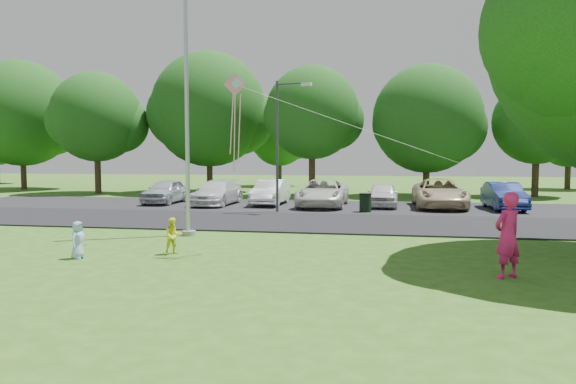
% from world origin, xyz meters
% --- Properties ---
extents(ground, '(120.00, 120.00, 0.00)m').
position_xyz_m(ground, '(0.00, 0.00, 0.00)').
color(ground, '#2E5E18').
rests_on(ground, ground).
extents(park_road, '(60.00, 6.00, 0.06)m').
position_xyz_m(park_road, '(0.00, 9.00, 0.03)').
color(park_road, black).
rests_on(park_road, ground).
extents(parking_strip, '(42.00, 7.00, 0.06)m').
position_xyz_m(parking_strip, '(0.00, 15.50, 0.03)').
color(parking_strip, black).
rests_on(parking_strip, ground).
extents(flagpole, '(0.50, 0.50, 10.00)m').
position_xyz_m(flagpole, '(-3.50, 5.00, 4.17)').
color(flagpole, '#B7BABF').
rests_on(flagpole, ground).
extents(street_lamp, '(1.74, 0.49, 6.22)m').
position_xyz_m(street_lamp, '(-1.63, 12.31, 3.74)').
color(street_lamp, '#3F3F44').
rests_on(street_lamp, ground).
extents(trash_can, '(0.59, 0.59, 0.94)m').
position_xyz_m(trash_can, '(2.26, 13.00, 0.47)').
color(trash_can, black).
rests_on(trash_can, ground).
extents(tree_row, '(64.35, 11.94, 10.88)m').
position_xyz_m(tree_row, '(1.59, 24.23, 5.71)').
color(tree_row, '#332316').
rests_on(tree_row, ground).
extents(horizon_trees, '(77.46, 7.20, 7.02)m').
position_xyz_m(horizon_trees, '(4.06, 33.88, 4.30)').
color(horizon_trees, '#332316').
rests_on(horizon_trees, ground).
extents(parked_cars, '(19.48, 5.76, 1.49)m').
position_xyz_m(parked_cars, '(0.52, 15.47, 0.76)').
color(parked_cars, '#B2B7BF').
rests_on(parked_cars, ground).
extents(woman, '(0.83, 0.78, 1.91)m').
position_xyz_m(woman, '(5.70, 0.39, 0.96)').
color(woman, '#DA1D68').
rests_on(woman, ground).
extents(child_yellow, '(0.62, 0.61, 1.01)m').
position_xyz_m(child_yellow, '(-2.68, 1.74, 0.51)').
color(child_yellow, '#F8F827').
rests_on(child_yellow, ground).
extents(child_blue, '(0.34, 0.50, 0.99)m').
position_xyz_m(child_blue, '(-4.93, 0.73, 0.50)').
color(child_blue, '#95BAE4').
rests_on(child_blue, ground).
extents(kite, '(6.99, 1.93, 2.78)m').
position_xyz_m(kite, '(-0.81, 2.00, 4.16)').
color(kite, pink).
rests_on(kite, ground).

